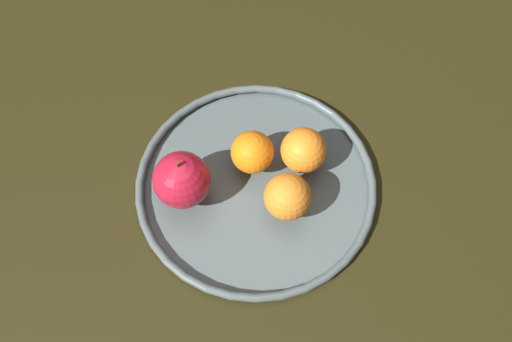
# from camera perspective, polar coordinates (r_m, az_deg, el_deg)

# --- Properties ---
(ground_plane) EXTENTS (1.44, 1.44, 0.04)m
(ground_plane) POSITION_cam_1_polar(r_m,az_deg,el_deg) (0.82, 0.00, -2.25)
(ground_plane) COLOR black
(fruit_bowl) EXTENTS (0.35, 0.35, 0.02)m
(fruit_bowl) POSITION_cam_1_polar(r_m,az_deg,el_deg) (0.80, 0.00, -1.33)
(fruit_bowl) COLOR #4D5B5D
(fruit_bowl) RESTS_ON ground_plane
(apple) EXTENTS (0.08, 0.08, 0.09)m
(apple) POSITION_cam_1_polar(r_m,az_deg,el_deg) (0.75, -7.76, -0.94)
(apple) COLOR #B6182F
(apple) RESTS_ON fruit_bowl
(orange_front_right) EXTENTS (0.06, 0.06, 0.06)m
(orange_front_right) POSITION_cam_1_polar(r_m,az_deg,el_deg) (0.78, -0.39, 1.97)
(orange_front_right) COLOR orange
(orange_front_right) RESTS_ON fruit_bowl
(orange_front_left) EXTENTS (0.07, 0.07, 0.07)m
(orange_front_left) POSITION_cam_1_polar(r_m,az_deg,el_deg) (0.78, 4.98, 2.16)
(orange_front_left) COLOR orange
(orange_front_left) RESTS_ON fruit_bowl
(orange_back_left) EXTENTS (0.07, 0.07, 0.07)m
(orange_back_left) POSITION_cam_1_polar(r_m,az_deg,el_deg) (0.74, 3.31, -2.70)
(orange_back_left) COLOR orange
(orange_back_left) RESTS_ON fruit_bowl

